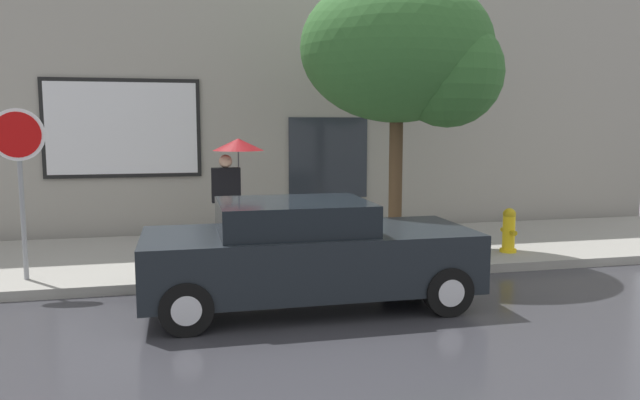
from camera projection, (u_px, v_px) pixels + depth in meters
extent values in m
plane|color=#333338|center=(296.00, 304.00, 8.26)|extent=(60.00, 60.00, 0.00)
cube|color=gray|center=(266.00, 254.00, 11.15)|extent=(20.00, 4.00, 0.15)
cube|color=#9E998E|center=(248.00, 76.00, 13.14)|extent=(20.00, 0.40, 7.00)
cube|color=black|center=(123.00, 128.00, 12.48)|extent=(3.15, 0.06, 2.04)
cube|color=silver|center=(123.00, 128.00, 12.45)|extent=(2.99, 0.03, 1.88)
cube|color=#262B33|center=(328.00, 158.00, 13.54)|extent=(1.80, 0.04, 1.80)
cone|color=#99999E|center=(390.00, 95.00, 13.55)|extent=(0.22, 0.24, 0.24)
cube|color=black|center=(310.00, 259.00, 8.15)|extent=(4.38, 1.77, 0.77)
cube|color=black|center=(293.00, 216.00, 8.02)|extent=(1.97, 1.56, 0.41)
cylinder|color=black|center=(403.00, 263.00, 9.34)|extent=(0.64, 0.22, 0.64)
cylinder|color=silver|center=(403.00, 263.00, 9.34)|extent=(0.35, 0.24, 0.35)
cylinder|color=black|center=(448.00, 291.00, 7.76)|extent=(0.64, 0.22, 0.64)
cylinder|color=silver|center=(448.00, 291.00, 7.76)|extent=(0.35, 0.24, 0.35)
cylinder|color=black|center=(185.00, 275.00, 8.61)|extent=(0.64, 0.22, 0.64)
cylinder|color=silver|center=(185.00, 275.00, 8.61)|extent=(0.35, 0.24, 0.35)
cylinder|color=black|center=(186.00, 308.00, 7.03)|extent=(0.64, 0.22, 0.64)
cylinder|color=silver|center=(186.00, 308.00, 7.03)|extent=(0.35, 0.24, 0.35)
cylinder|color=yellow|center=(509.00, 233.00, 10.91)|extent=(0.22, 0.22, 0.69)
sphere|color=gold|center=(509.00, 214.00, 10.86)|extent=(0.23, 0.23, 0.23)
cylinder|color=gold|center=(513.00, 233.00, 10.75)|extent=(0.09, 0.12, 0.09)
cylinder|color=gold|center=(504.00, 230.00, 11.06)|extent=(0.09, 0.12, 0.09)
cylinder|color=yellow|center=(508.00, 250.00, 10.95)|extent=(0.30, 0.30, 0.06)
cylinder|color=black|center=(220.00, 226.00, 11.04)|extent=(0.14, 0.14, 0.89)
cylinder|color=black|center=(233.00, 226.00, 11.10)|extent=(0.14, 0.14, 0.89)
cube|color=black|center=(226.00, 185.00, 10.98)|extent=(0.52, 0.22, 0.63)
sphere|color=tan|center=(226.00, 161.00, 10.92)|extent=(0.24, 0.24, 0.24)
cylinder|color=#4C4C51|center=(239.00, 171.00, 11.00)|extent=(0.02, 0.02, 0.90)
cone|color=maroon|center=(238.00, 144.00, 10.94)|extent=(0.93, 0.93, 0.22)
cylinder|color=#4C3823|center=(395.00, 179.00, 10.76)|extent=(0.24, 0.24, 2.66)
ellipsoid|color=#33662D|center=(398.00, 49.00, 10.48)|extent=(3.41, 2.90, 2.55)
sphere|color=#33662D|center=(448.00, 72.00, 10.29)|extent=(1.87, 1.87, 1.87)
cylinder|color=gray|center=(22.00, 196.00, 8.86)|extent=(0.07, 0.07, 2.50)
cylinder|color=white|center=(17.00, 135.00, 8.71)|extent=(0.76, 0.02, 0.76)
cylinder|color=red|center=(17.00, 135.00, 8.69)|extent=(0.66, 0.02, 0.66)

